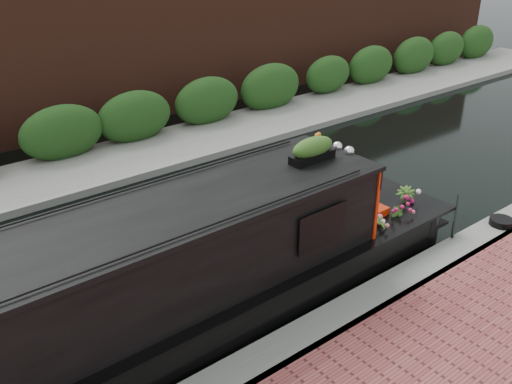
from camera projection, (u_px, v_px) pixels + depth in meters
ground at (173, 251)px, 10.04m from camera, size 80.00×80.00×0.00m
near_bank_coping at (301, 351)px, 7.72m from camera, size 40.00×0.60×0.50m
far_bank_path at (77, 175)px, 12.99m from camera, size 40.00×2.40×0.34m
far_hedge at (62, 163)px, 13.62m from camera, size 40.00×1.10×2.80m
far_brick_wall at (31, 139)px, 15.10m from camera, size 40.00×1.00×8.00m
narrowboat at (136, 305)px, 7.39m from camera, size 10.93×1.97×2.56m
rope_fender at (410, 214)px, 10.91m from camera, size 0.34×0.37×0.34m
coiled_mooring_rope at (501, 222)px, 10.35m from camera, size 0.43×0.43×0.12m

